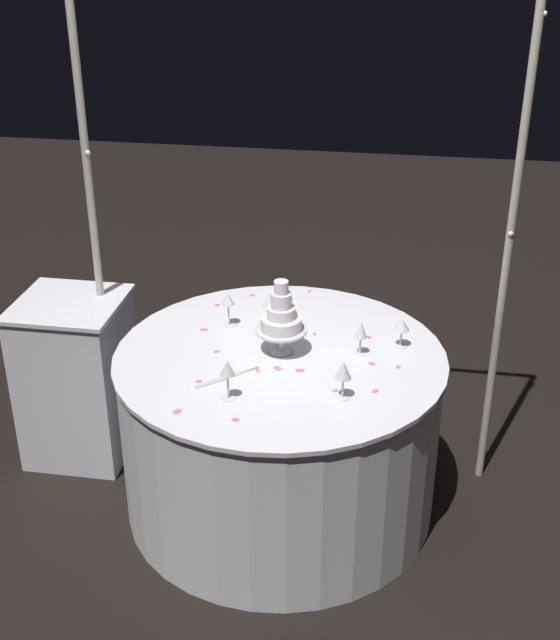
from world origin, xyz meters
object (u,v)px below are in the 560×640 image
at_px(wine_glass_2, 270,301).
at_px(wine_glass_5, 287,295).
at_px(tiered_cake, 281,318).
at_px(main_table, 280,431).
at_px(wine_glass_0, 361,331).
at_px(wine_glass_6, 343,371).
at_px(cake_knife, 231,375).
at_px(side_table, 77,378).
at_px(decorative_arch, 294,155).
at_px(wine_glass_1, 227,370).
at_px(wine_glass_4, 228,302).
at_px(wine_glass_3, 402,326).

distance_m(wine_glass_2, wine_glass_5, 0.10).
bearing_deg(tiered_cake, main_table, -86.10).
distance_m(wine_glass_0, wine_glass_6, 0.36).
relative_size(wine_glass_6, cake_knife, 0.70).
relative_size(side_table, wine_glass_0, 5.35).
bearing_deg(wine_glass_2, main_table, -70.32).
xyz_separation_m(decorative_arch, wine_glass_6, (0.30, -0.65, -0.65)).
height_order(tiered_cake, wine_glass_1, tiered_cake).
xyz_separation_m(wine_glass_0, wine_glass_2, (-0.42, 0.18, 0.02)).
distance_m(tiered_cake, cake_knife, 0.33).
height_order(decorative_arch, cake_knife, decorative_arch).
height_order(tiered_cake, wine_glass_2, tiered_cake).
height_order(wine_glass_0, wine_glass_6, wine_glass_6).
distance_m(tiered_cake, wine_glass_4, 0.34).
distance_m(decorative_arch, wine_glass_6, 0.97).
distance_m(wine_glass_1, wine_glass_6, 0.44).
bearing_deg(wine_glass_0, wine_glass_3, 30.24).
bearing_deg(wine_glass_6, wine_glass_2, 125.36).
bearing_deg(main_table, wine_glass_0, 10.30).
height_order(wine_glass_3, cake_knife, wine_glass_3).
relative_size(main_table, cake_knife, 6.20).
bearing_deg(main_table, wine_glass_3, 17.53).
bearing_deg(wine_glass_1, side_table, 145.29).
height_order(side_table, wine_glass_0, wine_glass_0).
bearing_deg(main_table, wine_glass_1, -110.45).
relative_size(decorative_arch, wine_glass_5, 14.17).
height_order(wine_glass_0, wine_glass_4, wine_glass_4).
bearing_deg(wine_glass_3, wine_glass_1, -140.18).
bearing_deg(wine_glass_1, tiered_cake, 71.15).
height_order(wine_glass_5, wine_glass_6, wine_glass_5).
xyz_separation_m(decorative_arch, side_table, (-1.05, -0.10, -1.13)).
height_order(wine_glass_2, cake_knife, wine_glass_2).
bearing_deg(wine_glass_4, wine_glass_3, -5.49).
bearing_deg(main_table, tiered_cake, 93.90).
xyz_separation_m(side_table, wine_glass_4, (0.77, -0.02, 0.48)).
xyz_separation_m(wine_glass_3, cake_knife, (-0.67, -0.37, -0.09)).
bearing_deg(wine_glass_3, wine_glass_6, -114.43).
distance_m(main_table, wine_glass_5, 0.61).
distance_m(wine_glass_2, wine_glass_4, 0.19).
xyz_separation_m(wine_glass_4, cake_knife, (0.11, -0.44, -0.11)).
relative_size(wine_glass_1, wine_glass_6, 1.06).
bearing_deg(wine_glass_5, decorative_arch, 53.88).
relative_size(wine_glass_4, wine_glass_5, 0.92).
bearing_deg(main_table, wine_glass_6, -45.21).
height_order(wine_glass_4, wine_glass_6, wine_glass_6).
height_order(wine_glass_3, wine_glass_4, wine_glass_4).
bearing_deg(cake_knife, wine_glass_0, 28.45).
xyz_separation_m(wine_glass_1, wine_glass_3, (0.64, 0.54, -0.03)).
bearing_deg(wine_glass_2, wine_glass_3, -7.82).
height_order(wine_glass_6, cake_knife, wine_glass_6).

